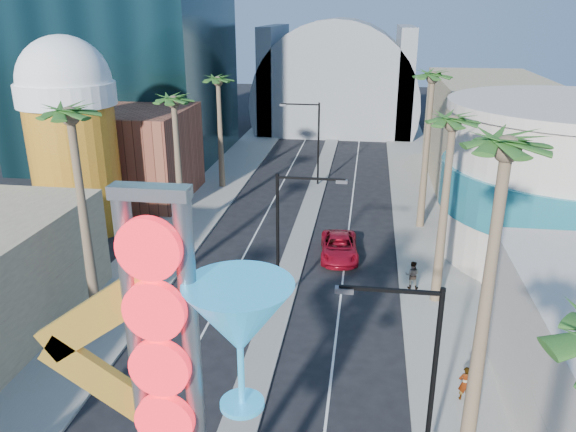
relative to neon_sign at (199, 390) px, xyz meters
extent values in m
cube|color=gray|center=(-10.32, 32.04, -7.23)|extent=(5.00, 100.00, 0.15)
cube|color=gray|center=(8.68, 32.04, -7.23)|extent=(5.00, 100.00, 0.15)
cube|color=gray|center=(-0.82, 35.04, -7.23)|extent=(1.60, 84.00, 0.15)
cube|color=brown|center=(-16.82, 35.04, -3.31)|extent=(10.00, 10.00, 8.00)
cube|color=#9D8865|center=(15.18, 45.04, -2.31)|extent=(10.00, 20.00, 10.00)
cylinder|color=#A95916|center=(-17.82, 27.04, -2.31)|extent=(6.40, 6.40, 10.00)
cylinder|color=white|center=(-17.82, 27.04, 3.09)|extent=(7.00, 7.00, 1.60)
sphere|color=white|center=(-17.82, 27.04, 3.89)|extent=(6.60, 6.60, 6.60)
cylinder|color=beige|center=(17.18, 27.04, -2.31)|extent=(16.00, 16.00, 10.00)
cylinder|color=teal|center=(17.18, 27.04, -2.31)|extent=(16.60, 16.60, 3.00)
cylinder|color=slate|center=(-0.82, 69.04, -3.31)|extent=(22.00, 16.00, 22.00)
cube|color=slate|center=(-9.82, 69.04, -0.31)|extent=(2.00, 16.00, 14.00)
cube|color=slate|center=(8.18, 69.04, -0.31)|extent=(2.00, 16.00, 14.00)
cylinder|color=slate|center=(-1.52, 0.04, -0.81)|extent=(0.44, 0.44, 12.00)
cylinder|color=slate|center=(-0.12, 0.04, -0.81)|extent=(0.44, 0.44, 12.00)
cube|color=slate|center=(-0.82, 0.04, 5.09)|extent=(1.80, 0.50, 0.30)
cylinder|color=red|center=(-0.82, -0.31, 3.89)|extent=(1.50, 0.25, 1.50)
cylinder|color=red|center=(-0.82, -0.31, 2.34)|extent=(1.50, 0.25, 1.50)
cylinder|color=red|center=(-0.82, -0.31, 0.79)|extent=(1.50, 0.25, 1.50)
cylinder|color=red|center=(-0.82, -0.31, -0.76)|extent=(1.50, 0.25, 1.50)
cube|color=gold|center=(-2.42, 0.04, 1.89)|extent=(3.47, 0.25, 2.80)
cube|color=gold|center=(-2.42, 0.04, -0.11)|extent=(3.47, 0.25, 2.80)
cone|color=#2496CD|center=(1.08, 0.04, 2.09)|extent=(2.60, 2.60, 1.80)
cylinder|color=#2496CD|center=(1.08, 0.04, 0.49)|extent=(0.16, 0.16, 1.60)
cylinder|color=#2496CD|center=(1.08, 0.04, -0.31)|extent=(1.10, 1.10, 0.12)
cylinder|color=black|center=(-0.82, 17.04, -3.31)|extent=(0.18, 0.18, 8.00)
cube|color=black|center=(0.98, 17.04, 0.49)|extent=(3.60, 0.12, 0.12)
cube|color=slate|center=(2.58, 17.04, 0.39)|extent=(0.60, 0.25, 0.18)
cylinder|color=black|center=(-0.82, 41.04, -3.31)|extent=(0.18, 0.18, 8.00)
cube|color=black|center=(-2.62, 41.04, 0.49)|extent=(3.60, 0.12, 0.12)
cube|color=slate|center=(-4.22, 41.04, 0.39)|extent=(0.60, 0.25, 0.18)
cylinder|color=black|center=(6.38, 5.04, -3.31)|extent=(0.18, 0.18, 8.00)
cube|color=black|center=(4.76, 5.04, 0.49)|extent=(3.24, 0.12, 0.12)
cube|color=slate|center=(3.32, 5.04, 0.39)|extent=(0.60, 0.25, 0.18)
cylinder|color=brown|center=(-9.82, 13.04, -1.56)|extent=(0.40, 0.40, 11.50)
sphere|color=#1A4818|center=(-9.82, 13.04, 4.19)|extent=(2.40, 2.40, 2.40)
cylinder|color=brown|center=(-9.82, 27.04, -2.31)|extent=(0.40, 0.40, 10.00)
sphere|color=#1A4818|center=(-9.82, 27.04, 2.69)|extent=(2.40, 2.40, 2.40)
cylinder|color=brown|center=(-9.82, 39.04, -2.31)|extent=(0.40, 0.40, 10.00)
sphere|color=#1A4818|center=(-9.82, 39.04, 2.69)|extent=(2.40, 2.40, 2.40)
cylinder|color=brown|center=(8.18, 7.04, -1.31)|extent=(0.40, 0.40, 12.00)
sphere|color=#1A4818|center=(8.18, 7.04, 4.69)|extent=(2.40, 2.40, 2.40)
cylinder|color=brown|center=(8.18, 19.04, -2.06)|extent=(0.40, 0.40, 10.50)
sphere|color=#1A4818|center=(8.18, 19.04, 3.19)|extent=(2.40, 2.40, 2.40)
cylinder|color=brown|center=(8.18, 31.04, -1.56)|extent=(0.40, 0.40, 11.50)
sphere|color=#1A4818|center=(8.18, 31.04, 4.19)|extent=(2.40, 2.40, 2.40)
imported|color=#A00C1F|center=(2.23, 24.54, -6.56)|extent=(2.90, 5.56, 1.50)
imported|color=gray|center=(8.51, 10.03, -6.34)|extent=(0.65, 0.48, 1.64)
imported|color=gray|center=(6.88, 20.27, -6.28)|extent=(0.91, 0.74, 1.76)
camera|label=1|loc=(3.84, -11.05, 8.85)|focal=35.00mm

